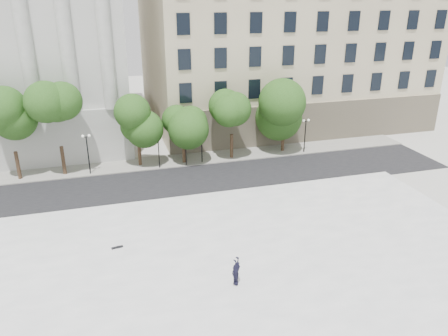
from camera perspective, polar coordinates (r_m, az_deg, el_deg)
The scene contains 11 objects.
ground at distance 27.46m, azimuth -1.98°, elevation -16.98°, with size 160.00×160.00×0.00m, color beige.
plaza at distance 29.67m, azimuth -3.45°, elevation -13.14°, with size 44.00×22.00×0.45m, color white.
street at distance 42.74m, azimuth -7.91°, elevation -2.14°, with size 60.00×8.00×0.02m, color black.
far_sidewalk at distance 48.24m, azimuth -8.98°, elevation 0.70°, with size 60.00×4.00×0.12m, color gray.
building_east at distance 65.04m, azimuth 6.97°, elevation 16.29°, with size 36.00×26.15×23.00m.
traffic_light_west at distance 45.48m, azimuth -8.65°, elevation 4.30°, with size 0.55×1.81×4.22m.
traffic_light_east at distance 45.92m, azimuth -5.08°, elevation 4.56°, with size 0.57×1.69×4.17m.
person_lying at distance 27.82m, azimuth 1.54°, elevation -14.55°, with size 0.69×0.45×1.88m, color black.
skateboard at distance 32.32m, azimuth -13.78°, elevation -10.03°, with size 0.81×0.21×0.08m, color black.
street_trees at distance 45.88m, azimuth -13.39°, elevation 6.20°, with size 41.15×5.05×7.89m.
lamp_posts at distance 45.90m, azimuth -10.05°, elevation 3.28°, with size 36.12×0.28×4.27m.
Camera 1 is at (-5.03, -20.82, 17.18)m, focal length 35.00 mm.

